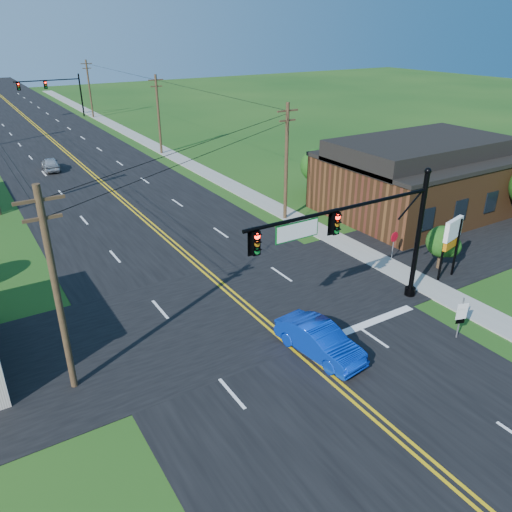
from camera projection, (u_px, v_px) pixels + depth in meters
ground at (407, 449)px, 18.25m from camera, size 260.00×260.00×0.00m
road_main at (74, 160)px, 56.80m from camera, size 16.00×220.00×0.04m
road_cross at (242, 306)px, 27.50m from camera, size 70.00×10.00×0.04m
sidewalk at (196, 167)px, 54.08m from camera, size 2.00×160.00×0.08m
signal_mast_main at (358, 235)px, 24.48m from camera, size 11.30×0.60×7.48m
signal_mast_far at (53, 90)px, 80.13m from camera, size 10.98×0.60×7.48m
brick_building at (416, 183)px, 40.67m from camera, size 14.20×11.20×4.70m
utility_pole_left_a at (56, 290)px, 19.44m from camera, size 1.80×0.28×9.00m
utility_pole_right_a at (286, 160)px, 37.89m from camera, size 1.80×0.28×9.00m
utility_pole_right_b at (158, 113)px, 57.94m from camera, size 1.80×0.28×9.00m
utility_pole_right_c at (89, 88)px, 81.07m from camera, size 1.80×0.28×9.00m
tree_right_back at (317, 165)px, 44.83m from camera, size 3.00×3.00×4.10m
shrub_corner at (442, 242)px, 30.99m from camera, size 2.00×2.00×2.86m
blue_car at (320, 341)px, 23.18m from camera, size 2.22×4.83×1.54m
distant_car at (50, 164)px, 52.65m from camera, size 2.00×4.19×1.38m
route_sign at (461, 315)px, 24.15m from camera, size 0.55×0.21×2.29m
stop_sign at (394, 240)px, 32.33m from camera, size 0.71×0.11×1.99m
pylon_sign at (452, 236)px, 29.45m from camera, size 1.87×0.72×3.82m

